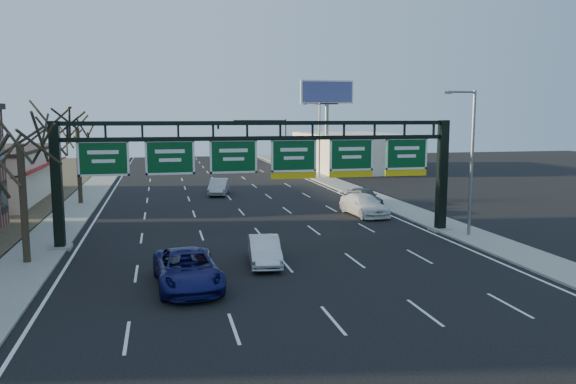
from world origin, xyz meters
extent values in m
plane|color=black|center=(0.00, 0.00, 0.00)|extent=(160.00, 160.00, 0.00)
cube|color=gray|center=(-12.80, 20.00, 0.06)|extent=(3.00, 120.00, 0.12)
cube|color=gray|center=(12.80, 20.00, 0.06)|extent=(3.00, 120.00, 0.12)
cube|color=white|center=(0.00, 20.00, 0.01)|extent=(21.60, 120.00, 0.01)
cube|color=black|center=(-11.70, 8.00, 3.60)|extent=(0.55, 0.55, 7.20)
cube|color=gray|center=(-11.70, 8.00, 0.10)|extent=(1.20, 1.20, 0.20)
cube|color=black|center=(11.70, 8.00, 3.60)|extent=(0.55, 0.55, 7.20)
cube|color=gray|center=(11.70, 8.00, 0.10)|extent=(1.20, 1.20, 0.20)
cube|color=black|center=(0.00, 8.00, 7.05)|extent=(23.40, 0.25, 0.25)
cube|color=black|center=(0.00, 8.00, 6.15)|extent=(23.40, 0.25, 0.25)
cube|color=#04431C|center=(-9.17, 8.00, 5.10)|extent=(2.80, 0.10, 2.00)
cube|color=#04431C|center=(-5.50, 8.00, 5.10)|extent=(2.80, 0.10, 2.00)
cube|color=#04431C|center=(-1.83, 8.00, 5.10)|extent=(2.80, 0.10, 2.00)
cube|color=#04431C|center=(1.83, 8.00, 5.10)|extent=(2.80, 0.10, 2.00)
cube|color=yellow|center=(1.83, 8.00, 3.88)|extent=(2.80, 0.10, 0.40)
cube|color=#04431C|center=(5.50, 8.00, 5.10)|extent=(2.80, 0.10, 2.00)
cube|color=yellow|center=(5.50, 8.00, 3.88)|extent=(2.80, 0.10, 0.40)
cube|color=#04431C|center=(9.17, 8.00, 5.10)|extent=(2.80, 0.10, 2.00)
cube|color=yellow|center=(9.17, 8.00, 3.88)|extent=(2.80, 0.10, 0.40)
cube|color=#9C120F|center=(-16.40, 29.00, 3.00)|extent=(1.20, 18.00, 0.40)
cube|color=beige|center=(20.00, 50.00, 2.50)|extent=(12.00, 20.00, 5.00)
cylinder|color=#31271B|center=(-12.80, 5.00, 3.16)|extent=(0.36, 0.36, 6.08)
cylinder|color=#31271B|center=(-12.80, 15.00, 3.54)|extent=(0.36, 0.36, 6.84)
cylinder|color=#31271B|center=(-12.80, 25.00, 3.35)|extent=(0.36, 0.36, 6.46)
cylinder|color=slate|center=(12.60, 6.00, 4.62)|extent=(0.20, 0.20, 9.00)
cylinder|color=slate|center=(11.70, 6.00, 9.02)|extent=(1.80, 0.12, 0.12)
cube|color=slate|center=(10.80, 6.00, 8.97)|extent=(0.50, 0.22, 0.15)
cylinder|color=slate|center=(12.60, 40.00, 4.62)|extent=(0.20, 0.20, 9.00)
cylinder|color=slate|center=(11.70, 40.00, 9.02)|extent=(1.80, 0.12, 0.12)
cube|color=slate|center=(10.80, 40.00, 8.97)|extent=(0.50, 0.22, 0.15)
cylinder|color=slate|center=(15.00, 45.00, 4.50)|extent=(0.50, 0.50, 9.00)
cube|color=slate|center=(15.00, 45.00, 9.00)|extent=(3.00, 0.30, 0.20)
cube|color=white|center=(15.00, 45.00, 10.50)|extent=(7.00, 0.30, 3.00)
cube|color=#434A87|center=(15.00, 44.80, 10.50)|extent=(6.60, 0.05, 2.60)
cylinder|color=black|center=(11.80, 55.00, 3.50)|extent=(0.18, 0.18, 7.00)
cylinder|color=black|center=(8.00, 55.00, 6.80)|extent=(7.60, 0.14, 0.14)
imported|color=black|center=(6.00, 55.00, 6.00)|extent=(0.20, 0.20, 1.00)
imported|color=black|center=(2.00, 55.00, 6.00)|extent=(0.54, 0.54, 1.62)
imported|color=navy|center=(-5.02, -0.68, 0.80)|extent=(3.09, 5.97, 1.61)
imported|color=silver|center=(-1.04, 2.30, 0.71)|extent=(1.91, 4.42, 1.41)
imported|color=white|center=(8.87, 14.58, 0.79)|extent=(2.77, 5.63, 1.57)
imported|color=#46484C|center=(10.50, 18.92, 0.76)|extent=(2.12, 4.60, 1.53)
imported|color=#A5A4A9|center=(-0.72, 28.16, 0.76)|extent=(2.53, 4.87, 1.53)
camera|label=1|loc=(-6.01, -24.99, 7.48)|focal=35.00mm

